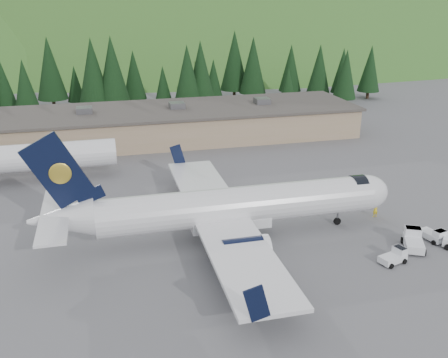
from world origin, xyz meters
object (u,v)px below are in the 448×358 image
baggage_tug_d (434,235)px  airliner (228,208)px  baggage_tug_a (395,256)px  baggage_tug_c (413,240)px  terminal_building (148,125)px  second_airliner (5,158)px  ramp_worker (375,209)px

baggage_tug_d → airliner: bearing=-119.8°
baggage_tug_a → baggage_tug_c: bearing=16.0°
airliner → baggage_tug_d: size_ratio=12.82×
airliner → terminal_building: size_ratio=0.51×
second_airliner → ramp_worker: size_ratio=15.07×
baggage_tug_a → baggage_tug_d: bearing=8.3°
second_airliner → terminal_building: 25.55m
terminal_building → baggage_tug_d: size_ratio=25.08×
ramp_worker → baggage_tug_a: bearing=56.8°
baggage_tug_c → baggage_tug_d: bearing=-49.6°
baggage_tug_a → ramp_worker: ramp_worker is taller
baggage_tug_d → ramp_worker: size_ratio=1.55×
airliner → second_airliner: bearing=137.6°
baggage_tug_c → baggage_tug_a: bearing=148.2°
airliner → baggage_tug_c: (16.78, -6.61, -2.44)m
second_airliner → baggage_tug_c: size_ratio=7.47×
baggage_tug_d → ramp_worker: bearing=-170.6°
terminal_building → ramp_worker: terminal_building is taller
baggage_tug_d → second_airliner: bearing=-135.7°
ramp_worker → second_airliner: bearing=-40.5°
baggage_tug_a → airliner: bearing=131.2°
baggage_tug_c → ramp_worker: (0.14, 7.30, 0.13)m
terminal_building → baggage_tug_d: terminal_building is taller
second_airliner → terminal_building: bearing=38.8°
baggage_tug_a → terminal_building: size_ratio=0.04×
baggage_tug_c → baggage_tug_d: 2.96m
terminal_building → baggage_tug_d: bearing=-61.7°
baggage_tug_d → ramp_worker: ramp_worker is taller
terminal_building → baggage_tug_a: bearing=-69.5°
baggage_tug_c → second_airliner: bearing=81.1°
baggage_tug_a → terminal_building: 49.86m
second_airliner → baggage_tug_a: bearing=-39.4°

